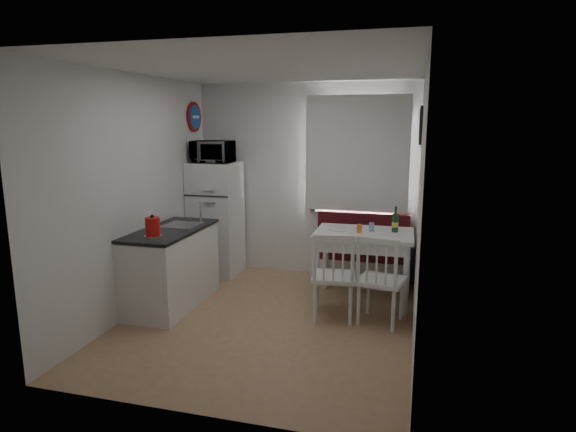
# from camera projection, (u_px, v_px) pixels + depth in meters

# --- Properties ---
(floor) EXTENTS (3.00, 3.50, 0.02)m
(floor) POSITION_uv_depth(u_px,v_px,m) (268.00, 320.00, 5.15)
(floor) COLOR tan
(floor) RESTS_ON ground
(ceiling) EXTENTS (3.00, 3.50, 0.02)m
(ceiling) POSITION_uv_depth(u_px,v_px,m) (266.00, 68.00, 4.65)
(ceiling) COLOR white
(ceiling) RESTS_ON wall_back
(wall_back) EXTENTS (3.00, 0.02, 2.60)m
(wall_back) POSITION_uv_depth(u_px,v_px,m) (305.00, 180.00, 6.56)
(wall_back) COLOR white
(wall_back) RESTS_ON floor
(wall_front) EXTENTS (3.00, 0.02, 2.60)m
(wall_front) POSITION_uv_depth(u_px,v_px,m) (190.00, 241.00, 3.24)
(wall_front) COLOR white
(wall_front) RESTS_ON floor
(wall_left) EXTENTS (0.02, 3.50, 2.60)m
(wall_left) POSITION_uv_depth(u_px,v_px,m) (137.00, 195.00, 5.28)
(wall_left) COLOR white
(wall_left) RESTS_ON floor
(wall_right) EXTENTS (0.02, 3.50, 2.60)m
(wall_right) POSITION_uv_depth(u_px,v_px,m) (419.00, 207.00, 4.52)
(wall_right) COLOR white
(wall_right) RESTS_ON floor
(window) EXTENTS (1.22, 0.06, 1.47)m
(window) POSITION_uv_depth(u_px,v_px,m) (357.00, 158.00, 6.29)
(window) COLOR white
(window) RESTS_ON wall_back
(curtain) EXTENTS (1.35, 0.02, 1.50)m
(curtain) POSITION_uv_depth(u_px,v_px,m) (357.00, 154.00, 6.21)
(curtain) COLOR white
(curtain) RESTS_ON wall_back
(kitchen_counter) EXTENTS (0.62, 1.32, 1.16)m
(kitchen_counter) POSITION_uv_depth(u_px,v_px,m) (172.00, 267.00, 5.51)
(kitchen_counter) COLOR white
(kitchen_counter) RESTS_ON floor
(wall_sign) EXTENTS (0.03, 0.40, 0.40)m
(wall_sign) POSITION_uv_depth(u_px,v_px,m) (195.00, 117.00, 6.48)
(wall_sign) COLOR navy
(wall_sign) RESTS_ON wall_left
(picture_frame) EXTENTS (0.04, 0.52, 0.42)m
(picture_frame) POSITION_uv_depth(u_px,v_px,m) (420.00, 125.00, 5.42)
(picture_frame) COLOR black
(picture_frame) RESTS_ON wall_right
(bench) EXTENTS (1.26, 0.49, 0.90)m
(bench) POSITION_uv_depth(u_px,v_px,m) (361.00, 260.00, 6.32)
(bench) COLOR white
(bench) RESTS_ON floor
(dining_table) EXTENTS (1.13, 0.80, 0.84)m
(dining_table) POSITION_uv_depth(u_px,v_px,m) (364.00, 240.00, 5.56)
(dining_table) COLOR white
(dining_table) RESTS_ON floor
(chair_left) EXTENTS (0.51, 0.49, 0.52)m
(chair_left) POSITION_uv_depth(u_px,v_px,m) (332.00, 267.00, 5.02)
(chair_left) COLOR white
(chair_left) RESTS_ON floor
(chair_right) EXTENTS (0.53, 0.51, 0.52)m
(chair_right) POSITION_uv_depth(u_px,v_px,m) (381.00, 271.00, 4.89)
(chair_right) COLOR white
(chair_right) RESTS_ON floor
(fridge) EXTENTS (0.62, 0.62, 1.55)m
(fridge) POSITION_uv_depth(u_px,v_px,m) (216.00, 219.00, 6.63)
(fridge) COLOR white
(fridge) RESTS_ON floor
(microwave) EXTENTS (0.52, 0.35, 0.29)m
(microwave) POSITION_uv_depth(u_px,v_px,m) (213.00, 152.00, 6.40)
(microwave) COLOR white
(microwave) RESTS_ON fridge
(kettle) EXTENTS (0.18, 0.18, 0.24)m
(kettle) POSITION_uv_depth(u_px,v_px,m) (153.00, 227.00, 4.96)
(kettle) COLOR red
(kettle) RESTS_ON kitchen_counter
(wine_bottle) EXTENTS (0.08, 0.08, 0.30)m
(wine_bottle) POSITION_uv_depth(u_px,v_px,m) (395.00, 219.00, 5.52)
(wine_bottle) COLOR #164424
(wine_bottle) RESTS_ON dining_table
(drinking_glass_orange) EXTENTS (0.06, 0.06, 0.10)m
(drinking_glass_orange) POSITION_uv_depth(u_px,v_px,m) (359.00, 229.00, 5.50)
(drinking_glass_orange) COLOR orange
(drinking_glass_orange) RESTS_ON dining_table
(drinking_glass_blue) EXTENTS (0.06, 0.06, 0.10)m
(drinking_glass_blue) POSITION_uv_depth(u_px,v_px,m) (371.00, 227.00, 5.56)
(drinking_glass_blue) COLOR #7EA1D6
(drinking_glass_blue) RESTS_ON dining_table
(plate) EXTENTS (0.22, 0.22, 0.02)m
(plate) POSITION_uv_depth(u_px,v_px,m) (338.00, 229.00, 5.63)
(plate) COLOR white
(plate) RESTS_ON dining_table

